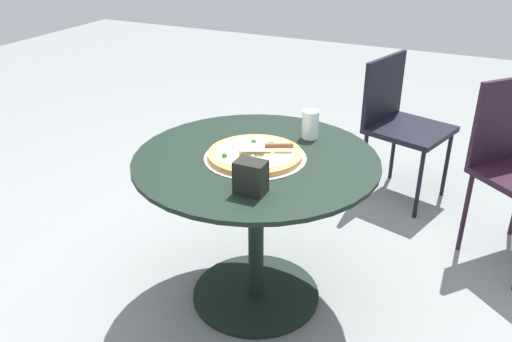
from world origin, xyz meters
The scene contains 7 objects.
ground_plane centered at (0.00, 0.00, 0.00)m, with size 10.00×10.00×0.00m, color slate.
patio_table centered at (0.00, 0.00, 0.49)m, with size 0.98×0.98×0.69m.
pizza_on_tray centered at (0.00, -0.01, 0.70)m, with size 0.41×0.41×0.04m.
pizza_server centered at (0.04, 0.01, 0.74)m, with size 0.21×0.14×0.02m.
drinking_cup centered at (0.12, 0.28, 0.75)m, with size 0.07×0.07×0.12m, color white.
napkin_dispenser centered at (0.11, -0.27, 0.74)m, with size 0.11×0.08×0.12m, color black.
patio_chair_near centered at (0.33, 1.23, 0.49)m, with size 0.51×0.51×0.82m.
Camera 1 is at (0.82, -1.73, 1.57)m, focal length 37.38 mm.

